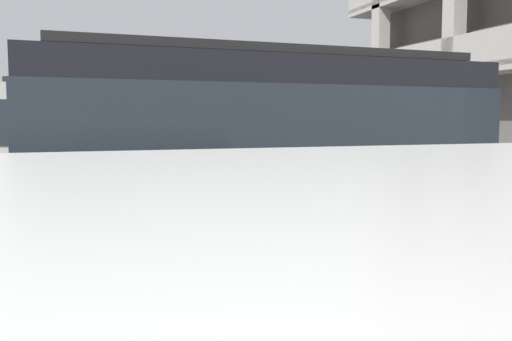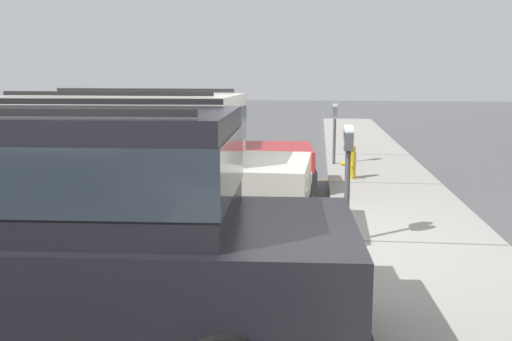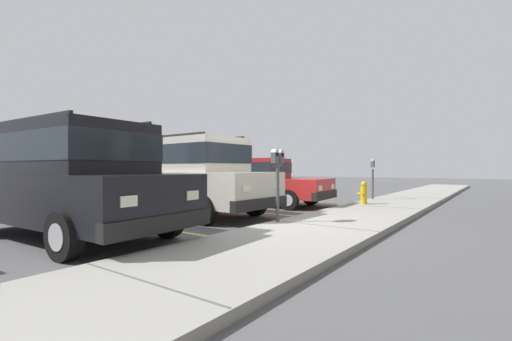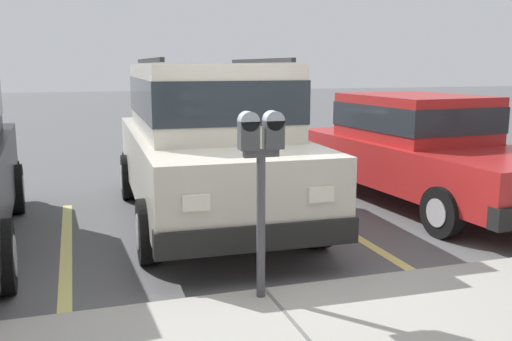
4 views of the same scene
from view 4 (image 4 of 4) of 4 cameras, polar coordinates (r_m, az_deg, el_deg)
name	(u,v)px [view 4 (image 4 of 4)]	position (r m, az deg, el deg)	size (l,w,h in m)	color
ground_plane	(257,298)	(5.11, 0.06, -12.64)	(80.00, 80.00, 0.10)	#565659
parking_stall_lines	(66,260)	(6.19, -18.47, -8.46)	(12.89, 4.80, 0.01)	#DBD16B
silver_suv	(207,135)	(7.22, -4.95, 3.54)	(2.11, 4.83, 2.03)	beige
red_sedan	(421,147)	(8.42, 16.20, 2.32)	(2.07, 4.60, 1.54)	red
parking_meter_near	(261,160)	(4.40, 0.50, 1.01)	(0.35, 0.12, 1.49)	#47474C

